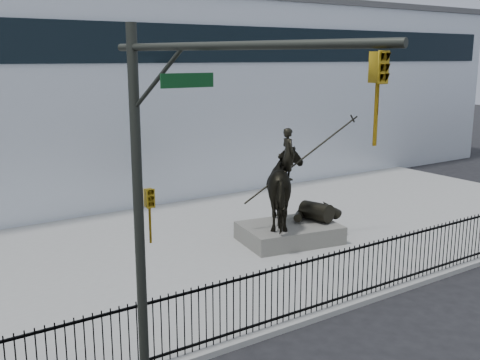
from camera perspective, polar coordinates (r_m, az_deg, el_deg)
ground at (r=15.22m, az=16.26°, el=-13.20°), size 120.00×120.00×0.00m
plaza at (r=19.99m, az=0.67°, el=-6.19°), size 30.00×12.00×0.15m
building at (r=30.61m, az=-13.45°, el=8.42°), size 44.00×14.00×9.00m
picket_fence at (r=15.61m, az=12.92°, el=-8.73°), size 22.10×0.10×1.50m
statue_plinth at (r=19.69m, az=5.03°, el=-5.37°), size 3.61×2.79×0.61m
equestrian_statue at (r=19.29m, az=5.29°, el=-0.85°), size 4.13×2.93×3.55m
traffic_signal_left at (r=9.24m, az=-6.83°, el=-2.85°), size 1.52×4.84×7.00m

